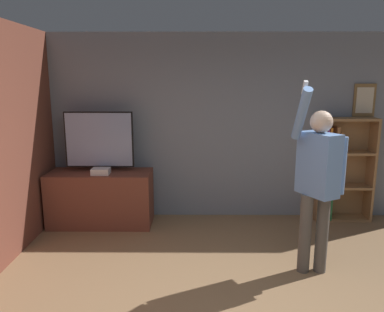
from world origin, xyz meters
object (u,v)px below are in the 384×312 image
person (318,177)px  television (99,141)px  game_console (101,171)px  bookshelf (338,170)px

person → television: bearing=-146.8°
game_console → television: bearing=104.5°
bookshelf → person: person is taller
television → game_console: bearing=-75.5°
television → bookshelf: (3.42, 0.16, -0.44)m
television → game_console: television is taller
bookshelf → game_console: bearing=-174.2°
game_console → bookshelf: size_ratio=0.16×
game_console → bookshelf: bookshelf is taller
person → bookshelf: bearing=124.0°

